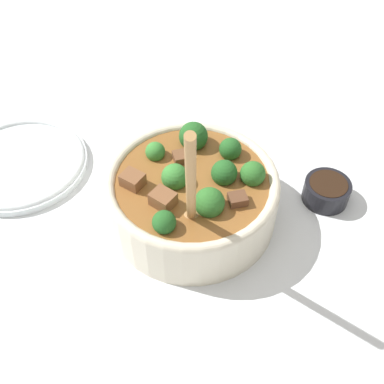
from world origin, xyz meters
TOP-DOWN VIEW (x-y plane):
  - ground_plane at (0.00, 0.00)m, footprint 4.00×4.00m
  - stew_bowl at (-0.00, 0.00)m, footprint 0.25×0.26m
  - condiment_bowl at (-0.21, -0.01)m, footprint 0.07×0.07m
  - empty_plate at (0.27, -0.13)m, footprint 0.22×0.22m

SIDE VIEW (x-z plane):
  - ground_plane at x=0.00m, z-range 0.00..0.00m
  - empty_plate at x=0.27m, z-range 0.00..0.02m
  - condiment_bowl at x=-0.21m, z-range 0.00..0.04m
  - stew_bowl at x=0.00m, z-range -0.09..0.19m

